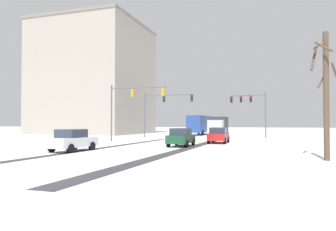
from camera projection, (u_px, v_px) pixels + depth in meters
name	position (u px, v px, depth m)	size (l,w,h in m)	color
ground_plane	(2.00, 178.00, 11.93)	(300.00, 300.00, 0.00)	white
wheel_track_left_lane	(181.00, 150.00, 24.21)	(1.08, 30.63, 0.01)	#38383D
wheel_track_right_lane	(101.00, 148.00, 26.38)	(0.86, 30.63, 0.01)	#38383D
sidewalk_kerb_right	(278.00, 154.00, 20.68)	(4.00, 30.63, 0.12)	white
traffic_signal_far_left	(162.00, 105.00, 45.97)	(7.59, 0.38, 6.50)	#56565B
traffic_signal_far_right	(251.00, 105.00, 46.00)	(5.17, 0.59, 6.50)	#56565B
traffic_signal_near_left	(130.00, 100.00, 36.65)	(6.76, 0.52, 6.50)	#56565B
car_red_lead	(219.00, 135.00, 32.98)	(1.87, 4.12, 1.62)	red
car_dark_green_second	(181.00, 137.00, 28.55)	(1.90, 4.13, 1.62)	#194C2D
car_white_third	(72.00, 140.00, 23.47)	(1.99, 4.18, 1.62)	silver
bus_oncoming	(201.00, 124.00, 57.70)	(2.72, 11.01, 3.38)	#284793
box_truck_delivery	(218.00, 126.00, 48.10)	(2.48, 7.46, 3.02)	#B7BABF
bare_tree_sidewalk_near	(325.00, 91.00, 17.72)	(1.49, 1.49, 7.16)	brown
office_building_far_left_block	(95.00, 79.00, 63.91)	(19.29, 19.10, 21.65)	#A89E8E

